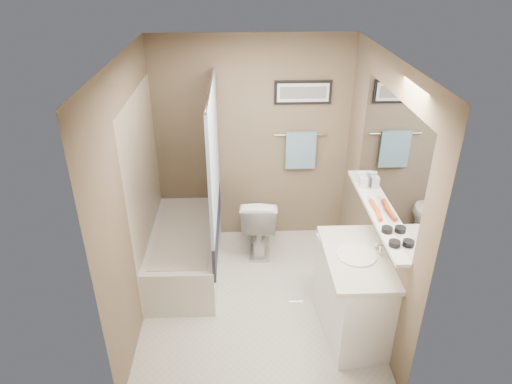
{
  "coord_description": "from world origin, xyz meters",
  "views": [
    {
      "loc": [
        -0.15,
        -3.58,
        3.13
      ],
      "look_at": [
        0.0,
        0.15,
        1.15
      ],
      "focal_mm": 32.0,
      "sensor_mm": 36.0,
      "label": 1
    }
  ],
  "objects_px": {
    "soap_bottle": "(364,179)",
    "vanity": "(354,296)",
    "glass_jar": "(360,177)",
    "candle_bowl_far": "(387,230)",
    "bathtub": "(186,251)",
    "hair_brush_back": "(374,206)",
    "toilet": "(259,222)",
    "hair_brush_front": "(378,213)",
    "candle_bowl_near": "(394,243)"
  },
  "relations": [
    {
      "from": "soap_bottle",
      "to": "vanity",
      "type": "bearing_deg",
      "value": -104.19
    },
    {
      "from": "soap_bottle",
      "to": "glass_jar",
      "type": "bearing_deg",
      "value": 90.0
    },
    {
      "from": "candle_bowl_far",
      "to": "bathtub",
      "type": "bearing_deg",
      "value": 150.12
    },
    {
      "from": "vanity",
      "to": "hair_brush_back",
      "type": "distance_m",
      "value": 0.82
    },
    {
      "from": "toilet",
      "to": "candle_bowl_far",
      "type": "relative_size",
      "value": 8.02
    },
    {
      "from": "hair_brush_front",
      "to": "soap_bottle",
      "type": "bearing_deg",
      "value": 90.0
    },
    {
      "from": "bathtub",
      "to": "hair_brush_front",
      "type": "distance_m",
      "value": 2.14
    },
    {
      "from": "bathtub",
      "to": "vanity",
      "type": "distance_m",
      "value": 1.88
    },
    {
      "from": "vanity",
      "to": "glass_jar",
      "type": "xyz_separation_m",
      "value": [
        0.19,
        0.85,
        0.77
      ]
    },
    {
      "from": "hair_brush_back",
      "to": "glass_jar",
      "type": "bearing_deg",
      "value": 90.0
    },
    {
      "from": "hair_brush_back",
      "to": "glass_jar",
      "type": "relative_size",
      "value": 2.2
    },
    {
      "from": "vanity",
      "to": "candle_bowl_near",
      "type": "height_order",
      "value": "candle_bowl_near"
    },
    {
      "from": "glass_jar",
      "to": "vanity",
      "type": "bearing_deg",
      "value": -102.29
    },
    {
      "from": "glass_jar",
      "to": "soap_bottle",
      "type": "height_order",
      "value": "soap_bottle"
    },
    {
      "from": "hair_brush_back",
      "to": "soap_bottle",
      "type": "xyz_separation_m",
      "value": [
        0.0,
        0.41,
        0.06
      ]
    },
    {
      "from": "toilet",
      "to": "hair_brush_back",
      "type": "relative_size",
      "value": 3.28
    },
    {
      "from": "vanity",
      "to": "hair_brush_front",
      "type": "xyz_separation_m",
      "value": [
        0.19,
        0.2,
        0.74
      ]
    },
    {
      "from": "bathtub",
      "to": "hair_brush_front",
      "type": "relative_size",
      "value": 6.82
    },
    {
      "from": "candle_bowl_near",
      "to": "toilet",
      "type": "bearing_deg",
      "value": 120.99
    },
    {
      "from": "hair_brush_back",
      "to": "soap_bottle",
      "type": "distance_m",
      "value": 0.42
    },
    {
      "from": "toilet",
      "to": "glass_jar",
      "type": "xyz_separation_m",
      "value": [
        0.97,
        -0.51,
        0.8
      ]
    },
    {
      "from": "vanity",
      "to": "candle_bowl_far",
      "type": "relative_size",
      "value": 10.0
    },
    {
      "from": "candle_bowl_near",
      "to": "candle_bowl_far",
      "type": "height_order",
      "value": "same"
    },
    {
      "from": "soap_bottle",
      "to": "candle_bowl_near",
      "type": "bearing_deg",
      "value": -90.0
    },
    {
      "from": "vanity",
      "to": "hair_brush_front",
      "type": "height_order",
      "value": "hair_brush_front"
    },
    {
      "from": "bathtub",
      "to": "glass_jar",
      "type": "bearing_deg",
      "value": -3.32
    },
    {
      "from": "candle_bowl_far",
      "to": "vanity",
      "type": "bearing_deg",
      "value": 162.16
    },
    {
      "from": "vanity",
      "to": "hair_brush_front",
      "type": "bearing_deg",
      "value": 40.9
    },
    {
      "from": "toilet",
      "to": "soap_bottle",
      "type": "height_order",
      "value": "soap_bottle"
    },
    {
      "from": "glass_jar",
      "to": "soap_bottle",
      "type": "distance_m",
      "value": 0.12
    },
    {
      "from": "candle_bowl_far",
      "to": "toilet",
      "type": "bearing_deg",
      "value": 124.37
    },
    {
      "from": "candle_bowl_far",
      "to": "hair_brush_front",
      "type": "relative_size",
      "value": 0.41
    },
    {
      "from": "candle_bowl_near",
      "to": "bathtub",
      "type": "bearing_deg",
      "value": 145.61
    },
    {
      "from": "candle_bowl_far",
      "to": "hair_brush_front",
      "type": "bearing_deg",
      "value": 90.0
    },
    {
      "from": "toilet",
      "to": "hair_brush_back",
      "type": "xyz_separation_m",
      "value": [
        0.97,
        -1.04,
        0.78
      ]
    },
    {
      "from": "candle_bowl_near",
      "to": "hair_brush_back",
      "type": "height_order",
      "value": "hair_brush_back"
    },
    {
      "from": "vanity",
      "to": "candle_bowl_near",
      "type": "xyz_separation_m",
      "value": [
        0.19,
        -0.26,
        0.73
      ]
    },
    {
      "from": "toilet",
      "to": "vanity",
      "type": "xyz_separation_m",
      "value": [
        0.78,
        -1.36,
        0.04
      ]
    },
    {
      "from": "candle_bowl_near",
      "to": "soap_bottle",
      "type": "relative_size",
      "value": 0.55
    },
    {
      "from": "hair_brush_back",
      "to": "toilet",
      "type": "bearing_deg",
      "value": 133.01
    },
    {
      "from": "candle_bowl_near",
      "to": "vanity",
      "type": "bearing_deg",
      "value": 125.87
    },
    {
      "from": "candle_bowl_far",
      "to": "soap_bottle",
      "type": "distance_m",
      "value": 0.79
    },
    {
      "from": "hair_brush_front",
      "to": "glass_jar",
      "type": "relative_size",
      "value": 2.2
    },
    {
      "from": "bathtub",
      "to": "soap_bottle",
      "type": "distance_m",
      "value": 2.03
    },
    {
      "from": "soap_bottle",
      "to": "hair_brush_front",
      "type": "bearing_deg",
      "value": -90.0
    },
    {
      "from": "soap_bottle",
      "to": "bathtub",
      "type": "bearing_deg",
      "value": 172.53
    },
    {
      "from": "toilet",
      "to": "bathtub",
      "type": "bearing_deg",
      "value": 29.8
    },
    {
      "from": "hair_brush_front",
      "to": "glass_jar",
      "type": "bearing_deg",
      "value": 90.0
    },
    {
      "from": "soap_bottle",
      "to": "hair_brush_back",
      "type": "bearing_deg",
      "value": -90.0
    },
    {
      "from": "hair_brush_front",
      "to": "glass_jar",
      "type": "xyz_separation_m",
      "value": [
        0.0,
        0.65,
        0.03
      ]
    }
  ]
}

